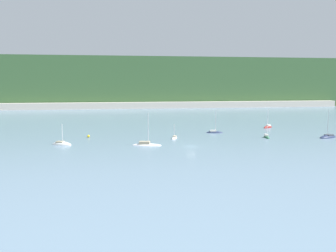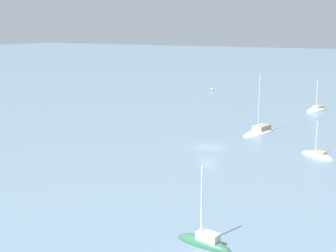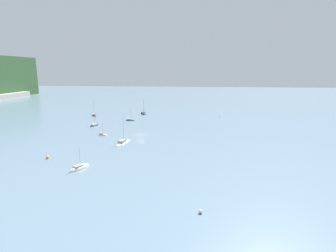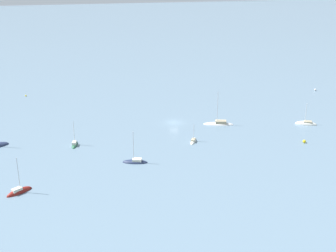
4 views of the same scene
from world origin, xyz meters
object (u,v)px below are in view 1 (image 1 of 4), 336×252
object	(u,v)px
sailboat_3	(328,137)
sailboat_6	(268,127)
mooring_buoy_0	(88,136)
sailboat_4	(267,137)
sailboat_1	(147,145)
sailboat_5	(214,132)
sailboat_0	(62,145)
sailboat_2	(174,138)

from	to	relation	value
sailboat_3	sailboat_6	bearing A→B (deg)	-93.08
sailboat_3	mooring_buoy_0	world-z (taller)	sailboat_3
sailboat_4	sailboat_6	size ratio (longest dim) A/B	0.82
sailboat_3	sailboat_1	bearing A→B (deg)	-17.76
sailboat_5	mooring_buoy_0	distance (m)	44.33
sailboat_4	mooring_buoy_0	bearing A→B (deg)	-90.32
sailboat_1	sailboat_3	size ratio (longest dim) A/B	1.01
sailboat_0	sailboat_3	bearing A→B (deg)	23.60
sailboat_4	sailboat_5	distance (m)	19.01
sailboat_0	sailboat_6	distance (m)	80.14
sailboat_3	sailboat_4	world-z (taller)	sailboat_3
sailboat_4	sailboat_6	bearing A→B (deg)	162.57
sailboat_5	sailboat_6	world-z (taller)	sailboat_5
sailboat_3	mooring_buoy_0	distance (m)	79.21
sailboat_0	sailboat_5	size ratio (longest dim) A/B	0.85
sailboat_3	sailboat_4	bearing A→B (deg)	-30.07
sailboat_4	mooring_buoy_0	size ratio (longest dim) A/B	8.70
sailboat_5	mooring_buoy_0	world-z (taller)	sailboat_5
sailboat_1	sailboat_6	xyz separation A→B (m)	(51.37, 30.54, -0.05)
sailboat_3	sailboat_6	world-z (taller)	sailboat_3
sailboat_5	sailboat_4	bearing A→B (deg)	-28.79
sailboat_0	sailboat_1	size ratio (longest dim) A/B	0.71
sailboat_2	sailboat_6	bearing A→B (deg)	139.90
sailboat_0	sailboat_2	size ratio (longest dim) A/B	1.35
sailboat_0	sailboat_2	xyz separation A→B (m)	(34.35, 6.34, 0.02)
mooring_buoy_0	sailboat_1	bearing A→B (deg)	-43.09
sailboat_1	sailboat_2	xyz separation A→B (m)	(9.94, 10.80, -0.07)
sailboat_2	sailboat_3	bearing A→B (deg)	107.88
sailboat_5	mooring_buoy_0	xyz separation A→B (m)	(-44.17, -3.75, 0.30)
sailboat_3	sailboat_6	xyz separation A→B (m)	(-9.00, 25.53, 0.03)
sailboat_1	sailboat_5	world-z (taller)	sailboat_1
sailboat_0	sailboat_6	xyz separation A→B (m)	(75.78, 26.08, 0.04)
sailboat_2	sailboat_6	distance (m)	45.90
sailboat_0	mooring_buoy_0	size ratio (longest dim) A/B	8.75
sailboat_2	sailboat_5	size ratio (longest dim) A/B	0.63
sailboat_4	sailboat_6	distance (m)	25.43
sailboat_6	mooring_buoy_0	xyz separation A→B (m)	(-69.32, -13.75, 0.31)
sailboat_3	mooring_buoy_0	bearing A→B (deg)	-31.06
sailboat_2	sailboat_3	world-z (taller)	sailboat_3
mooring_buoy_0	sailboat_5	bearing A→B (deg)	4.86
sailboat_3	sailboat_2	bearing A→B (deg)	-29.05
sailboat_1	mooring_buoy_0	world-z (taller)	sailboat_1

